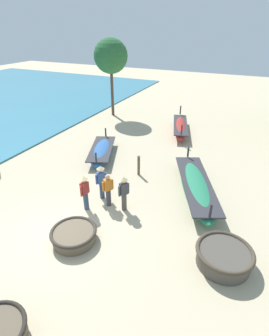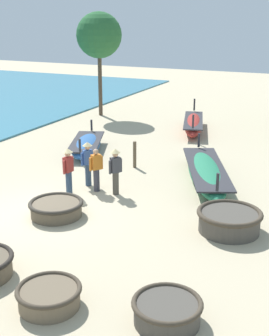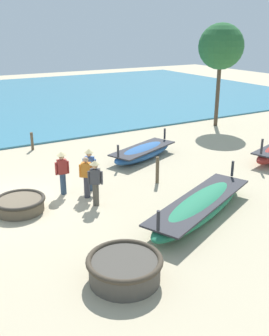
# 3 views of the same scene
# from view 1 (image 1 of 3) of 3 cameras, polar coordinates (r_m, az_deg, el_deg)

# --- Properties ---
(ground_plane) EXTENTS (80.00, 80.00, 0.00)m
(ground_plane) POSITION_cam_1_polar(r_m,az_deg,el_deg) (10.79, -15.75, -13.92)
(ground_plane) COLOR #BCAD8C
(coracle_center) EXTENTS (1.92, 1.92, 0.65)m
(coracle_center) POSITION_cam_1_polar(r_m,az_deg,el_deg) (9.68, 18.88, -17.71)
(coracle_center) COLOR #4C473F
(coracle_center) RESTS_ON ground
(coracle_nearest) EXTENTS (1.73, 1.73, 0.49)m
(coracle_nearest) POSITION_cam_1_polar(r_m,az_deg,el_deg) (10.28, -13.06, -13.99)
(coracle_nearest) COLOR brown
(coracle_nearest) RESTS_ON ground
(long_boat_red_hull) EXTENTS (2.64, 4.19, 1.10)m
(long_boat_red_hull) POSITION_cam_1_polar(r_m,az_deg,el_deg) (16.11, -7.13, 3.69)
(long_boat_red_hull) COLOR #285693
(long_boat_red_hull) RESTS_ON ground
(long_boat_ochre_hull) EXTENTS (2.32, 4.91, 1.39)m
(long_boat_ochre_hull) POSITION_cam_1_polar(r_m,az_deg,el_deg) (19.86, 9.93, 8.70)
(long_boat_ochre_hull) COLOR maroon
(long_boat_ochre_hull) RESTS_ON ground
(long_boat_blue_hull) EXTENTS (3.45, 5.68, 1.21)m
(long_boat_blue_hull) POSITION_cam_1_polar(r_m,az_deg,el_deg) (12.86, 13.23, -3.82)
(long_boat_blue_hull) COLOR #237551
(long_boat_blue_hull) RESTS_ON ground
(fisherman_standing_right) EXTENTS (0.39, 0.42, 1.67)m
(fisherman_standing_right) POSITION_cam_1_polar(r_m,az_deg,el_deg) (11.91, -7.24, -2.62)
(fisherman_standing_right) COLOR #2D425B
(fisherman_standing_right) RESTS_ON ground
(fisherman_with_hat) EXTENTS (0.38, 0.45, 1.57)m
(fisherman_with_hat) POSITION_cam_1_polar(r_m,az_deg,el_deg) (11.45, -5.77, -4.66)
(fisherman_with_hat) COLOR #383842
(fisherman_with_hat) RESTS_ON ground
(fisherman_standing_left) EXTENTS (0.37, 0.46, 1.67)m
(fisherman_standing_left) POSITION_cam_1_polar(r_m,az_deg,el_deg) (11.07, -2.33, -5.08)
(fisherman_standing_left) COLOR #4C473D
(fisherman_standing_left) RESTS_ON ground
(fisherman_crouching) EXTENTS (0.36, 0.53, 1.67)m
(fisherman_crouching) POSITION_cam_1_polar(r_m,az_deg,el_deg) (11.30, -10.76, -4.84)
(fisherman_crouching) COLOR #2D425B
(fisherman_crouching) RESTS_ON ground
(mooring_post_shoreline) EXTENTS (0.14, 0.14, 1.11)m
(mooring_post_shoreline) POSITION_cam_1_polar(r_m,az_deg,el_deg) (13.85, 0.92, 0.55)
(mooring_post_shoreline) COLOR brown
(mooring_post_shoreline) RESTS_ON ground
(tree_leftmost) EXTENTS (2.72, 2.72, 6.21)m
(tree_leftmost) POSITION_cam_1_polar(r_m,az_deg,el_deg) (22.83, -5.19, 23.05)
(tree_leftmost) COLOR #4C3D2D
(tree_leftmost) RESTS_ON ground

